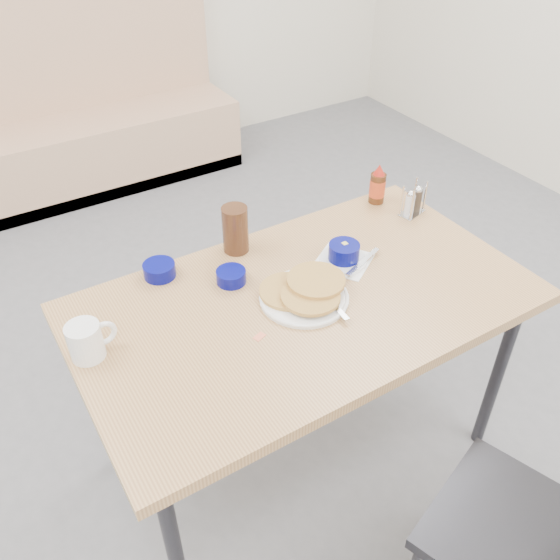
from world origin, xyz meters
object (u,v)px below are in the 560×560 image
syrup_bottle (377,186)px  booth_bench (83,130)px  creamer_bowl (159,270)px  condiment_caddy (413,203)px  butter_bowl (231,276)px  diner_chair (554,535)px  coffee_mug (87,340)px  dining_table (305,314)px  grits_setting (344,254)px  pancake_plate (305,293)px  amber_tumbler (235,229)px

syrup_bottle → booth_bench: bearing=104.1°
creamer_bowl → condiment_caddy: (0.94, -0.14, 0.02)m
butter_bowl → syrup_bottle: 0.72m
booth_bench → diner_chair: size_ratio=2.07×
booth_bench → coffee_mug: 2.55m
dining_table → grits_setting: 0.25m
booth_bench → creamer_bowl: size_ratio=18.46×
dining_table → pancake_plate: (-0.00, 0.00, 0.08)m
booth_bench → amber_tumbler: 2.25m
amber_tumbler → syrup_bottle: amber_tumbler is taller
booth_bench → grits_setting: (0.21, -2.44, 0.44)m
syrup_bottle → butter_bowl: bearing=-168.2°
dining_table → creamer_bowl: creamer_bowl is taller
butter_bowl → coffee_mug: bearing=-170.1°
dining_table → butter_bowl: butter_bowl is taller
grits_setting → condiment_caddy: condiment_caddy is taller
condiment_caddy → syrup_bottle: (-0.06, 0.14, 0.02)m
grits_setting → butter_bowl: 0.38m
butter_bowl → amber_tumbler: (0.10, 0.15, 0.06)m
pancake_plate → butter_bowl: (-0.15, 0.19, 0.00)m
coffee_mug → diner_chair: bearing=-49.8°
coffee_mug → butter_bowl: bearing=9.9°
pancake_plate → butter_bowl: bearing=128.8°
diner_chair → grits_setting: 0.98m
grits_setting → booth_bench: bearing=95.0°
grits_setting → syrup_bottle: syrup_bottle is taller
amber_tumbler → pancake_plate: bearing=-80.8°
diner_chair → syrup_bottle: same height
grits_setting → butter_bowl: size_ratio=2.62×
grits_setting → creamer_bowl: bearing=155.6°
pancake_plate → creamer_bowl: (-0.33, 0.34, 0.00)m
condiment_caddy → diner_chair: bearing=-127.6°
pancake_plate → syrup_bottle: (0.55, 0.34, 0.05)m
booth_bench → dining_table: size_ratio=1.36×
pancake_plate → syrup_bottle: syrup_bottle is taller
condiment_caddy → dining_table: bearing=-176.9°
creamer_bowl → butter_bowl: (0.18, -0.15, -0.00)m
grits_setting → condiment_caddy: size_ratio=2.00×
dining_table → coffee_mug: bearing=170.3°
coffee_mug → amber_tumbler: 0.62m
dining_table → grits_setting: bearing=23.3°
amber_tumbler → diner_chair: bearing=-78.9°
dining_table → pancake_plate: bearing=120.7°
pancake_plate → condiment_caddy: (0.61, 0.20, 0.02)m
grits_setting → amber_tumbler: amber_tumbler is taller
dining_table → pancake_plate: 0.08m
grits_setting → coffee_mug: bearing=178.8°
diner_chair → butter_bowl: diner_chair is taller
coffee_mug → dining_table: bearing=-9.7°
dining_table → diner_chair: (0.18, -0.85, -0.17)m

